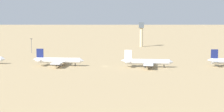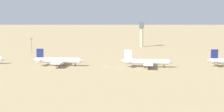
{
  "view_description": "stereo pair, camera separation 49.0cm",
  "coord_description": "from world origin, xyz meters",
  "views": [
    {
      "loc": [
        26.79,
        -254.47,
        36.84
      ],
      "look_at": [
        3.81,
        7.89,
        6.0
      ],
      "focal_mm": 62.83,
      "sensor_mm": 36.0,
      "label": 1
    },
    {
      "loc": [
        27.27,
        -254.43,
        36.84
      ],
      "look_at": [
        3.81,
        7.89,
        6.0
      ],
      "focal_mm": 62.83,
      "sensor_mm": 36.0,
      "label": 2
    }
  ],
  "objects": [
    {
      "name": "light_pole_mid",
      "position": [
        -71.87,
        74.77,
        7.46
      ],
      "size": [
        1.8,
        0.5,
        12.61
      ],
      "color": "#59595E",
      "rests_on": "ground"
    },
    {
      "name": "ridge_far_west",
      "position": [
        -434.2,
        1142.81,
        60.83
      ],
      "size": [
        236.84,
        195.96,
        121.65
      ],
      "primitive_type": "pyramid",
      "rotation": [
        0.0,
        0.0,
        -0.08
      ],
      "color": "gray",
      "rests_on": "ground"
    },
    {
      "name": "control_tower",
      "position": [
        21.88,
        141.0,
        14.94
      ],
      "size": [
        5.2,
        5.2,
        24.76
      ],
      "color": "#C6B793",
      "rests_on": "ground"
    },
    {
      "name": "parked_jet_white_4",
      "position": [
        27.29,
        -2.55,
        3.7
      ],
      "size": [
        34.1,
        28.56,
        11.29
      ],
      "rotation": [
        0.0,
        0.0,
        -0.02
      ],
      "color": "silver",
      "rests_on": "ground"
    },
    {
      "name": "ridge_west",
      "position": [
        53.23,
        960.21,
        38.81
      ],
      "size": [
        417.45,
        343.51,
        77.62
      ],
      "primitive_type": "pyramid",
      "rotation": [
        0.0,
        0.0,
        -0.2
      ],
      "color": "gray",
      "rests_on": "ground"
    },
    {
      "name": "parked_jet_navy_3",
      "position": [
        -31.2,
        -1.24,
        3.76
      ],
      "size": [
        34.64,
        28.98,
        11.48
      ],
      "rotation": [
        0.0,
        0.0,
        -0.01
      ],
      "color": "white",
      "rests_on": "ground"
    },
    {
      "name": "ground",
      "position": [
        0.0,
        0.0,
        0.0
      ],
      "size": [
        4000.0,
        4000.0,
        0.0
      ],
      "primitive_type": "plane",
      "color": "tan"
    }
  ]
}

